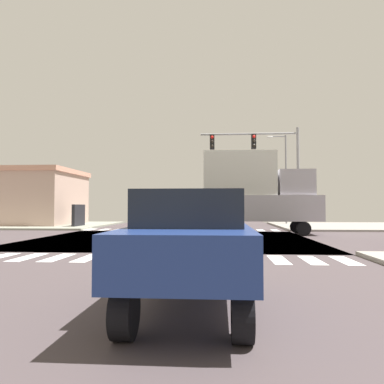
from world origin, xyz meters
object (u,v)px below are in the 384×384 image
at_px(sedan_farside_2, 171,212).
at_px(sedan_queued_3, 192,239).
at_px(street_lamp, 283,171).
at_px(sedan_nearside_1, 148,212).
at_px(traffic_signal_mast, 261,155).
at_px(box_truck_leading_1, 254,191).

distance_m(sedan_farside_2, sedan_queued_3, 28.64).
xyz_separation_m(street_lamp, sedan_nearside_1, (-13.07, 4.49, -3.68)).
distance_m(traffic_signal_mast, box_truck_leading_1, 4.61).
xyz_separation_m(sedan_queued_3, box_truck_leading_1, (2.46, 16.57, 1.45)).
bearing_deg(street_lamp, sedan_queued_3, -102.24).
bearing_deg(sedan_queued_3, sedan_nearside_1, 102.16).
bearing_deg(box_truck_leading_1, sedan_nearside_1, -149.26).
relative_size(traffic_signal_mast, sedan_farside_2, 1.65).
xyz_separation_m(street_lamp, sedan_farside_2, (-10.07, 0.37, -3.68)).
height_order(traffic_signal_mast, box_truck_leading_1, traffic_signal_mast).
relative_size(traffic_signal_mast, box_truck_leading_1, 0.99).
distance_m(sedan_nearside_1, sedan_queued_3, 33.23).
distance_m(traffic_signal_mast, sedan_queued_3, 20.90).
xyz_separation_m(sedan_nearside_1, box_truck_leading_1, (9.46, -15.91, 1.45)).
height_order(sedan_queued_3, box_truck_leading_1, box_truck_leading_1).
xyz_separation_m(traffic_signal_mast, sedan_farside_2, (-7.27, 8.13, -4.12)).
xyz_separation_m(traffic_signal_mast, street_lamp, (2.80, 7.76, -0.45)).
distance_m(street_lamp, sedan_farside_2, 10.73).
xyz_separation_m(sedan_nearside_1, sedan_farside_2, (3.00, -4.12, 0.00)).
bearing_deg(sedan_nearside_1, sedan_queued_3, 102.16).
bearing_deg(sedan_nearside_1, traffic_signal_mast, 129.99).
bearing_deg(traffic_signal_mast, sedan_nearside_1, 129.99).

